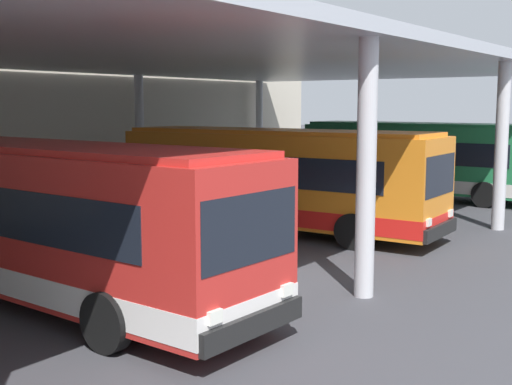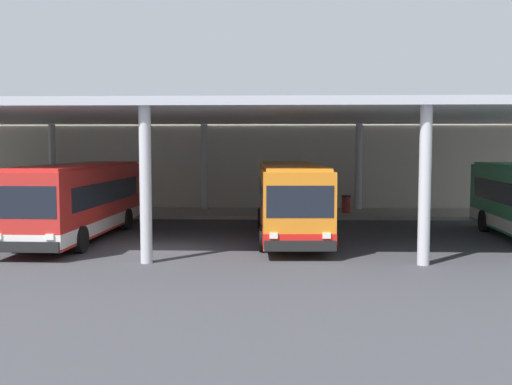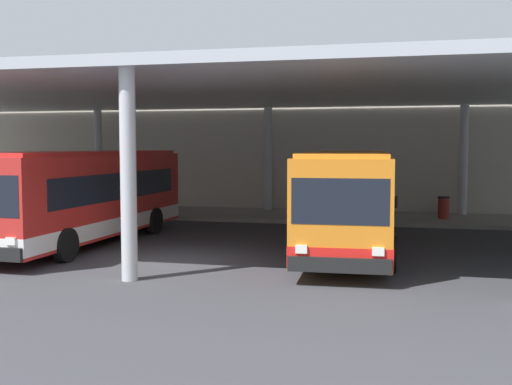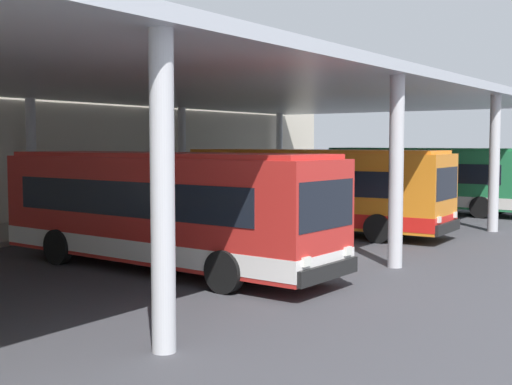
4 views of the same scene
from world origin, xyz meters
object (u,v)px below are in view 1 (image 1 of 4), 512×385
Objects in this scene: bus_middle_bay at (276,178)px; trash_bin at (158,182)px; bench_waiting at (101,188)px; bus_second_bay at (47,219)px; bus_far_bay at (422,159)px.

trash_bin is at bearing 68.26° from bus_middle_bay.
bus_middle_bay is at bearing -93.09° from bench_waiting.
bus_far_bay is at bearing -0.33° from bus_second_bay.
bus_middle_bay is 10.84× the size of trash_bin.
bus_second_bay is 1.00× the size of bus_middle_bay.
bus_second_bay is 8.94m from bus_middle_bay.
bus_second_bay and bus_far_bay have the same top height.
trash_bin is (3.34, 8.38, -0.98)m from bus_middle_bay.
bus_second_bay is 13.24m from bench_waiting.
bus_far_bay is 11.29m from trash_bin.
bus_far_bay is at bearing -3.78° from bus_middle_bay.
bus_middle_bay and bus_far_bay have the same top height.
bus_far_bay is (18.94, -0.11, 0.00)m from bus_second_bay.
bus_middle_bay is at bearing -111.74° from trash_bin.
bus_second_bay is 15.21m from trash_bin.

